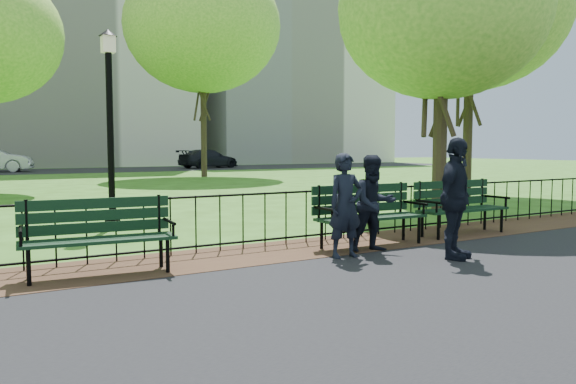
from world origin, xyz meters
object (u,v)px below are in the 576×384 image
park_bench_main (359,207)px  park_bench_left_a (98,228)px  tree_far_e (203,26)px  person_left (346,206)px  tree_mid_e (471,8)px  lamppost (110,121)px  person_mid (374,204)px  park_bench_right_a (458,201)px  sedan_dark (209,159)px  person_right (455,198)px  tree_near_e (443,10)px

park_bench_main → park_bench_left_a: 4.07m
park_bench_main → tree_far_e: (6.27, 21.74, 7.49)m
park_bench_left_a → person_left: person_left is taller
tree_mid_e → person_left: bearing=-146.8°
lamppost → person_mid: lamppost is taller
lamppost → park_bench_right_a: bearing=-38.4°
park_bench_right_a → lamppost: 6.96m
park_bench_main → lamppost: size_ratio=0.50×
park_bench_right_a → sedan_dark: (9.05, 33.35, 0.10)m
person_mid → sedan_dark: person_mid is taller
lamppost → sedan_dark: lamppost is taller
tree_far_e → sedan_dark: bearing=66.1°
park_bench_left_a → sedan_dark: size_ratio=0.39×
person_left → tree_mid_e: bearing=37.9°
park_bench_main → tree_far_e: bearing=75.6°
lamppost → tree_mid_e: size_ratio=0.45×
park_bench_left_a → park_bench_right_a: 6.51m
park_bench_right_a → person_right: bearing=-139.5°
person_left → tree_near_e: bearing=37.4°
tree_near_e → sedan_dark: tree_near_e is taller
tree_near_e → lamppost: bearing=170.3°
tree_mid_e → lamppost: bearing=-172.9°
park_bench_left_a → park_bench_right_a: size_ratio=0.99×
park_bench_left_a → lamppost: 4.63m
tree_mid_e → sedan_dark: (2.38, 27.65, -5.44)m
park_bench_left_a → tree_near_e: size_ratio=0.27×
park_bench_right_a → tree_far_e: size_ratio=0.17×
tree_near_e → person_right: (-4.31, -4.49, -4.12)m
park_bench_right_a → lamppost: lamppost is taller
tree_near_e → person_mid: size_ratio=4.81×
lamppost → person_left: bearing=-66.0°
lamppost → tree_mid_e: bearing=7.1°
tree_near_e → tree_far_e: bearing=85.9°
lamppost → sedan_dark: bearing=63.7°
person_right → park_bench_right_a: bearing=16.1°
tree_far_e → person_left: tree_far_e is taller
person_mid → tree_mid_e: bearing=43.6°
park_bench_main → person_mid: (-0.05, -0.42, 0.10)m
park_bench_left_a → sedan_dark: bearing=70.2°
lamppost → tree_near_e: (7.80, -1.33, 2.86)m
tree_mid_e → person_right: bearing=-139.3°
person_right → tree_near_e: bearing=21.2°
tree_near_e → tree_far_e: 19.01m
person_right → park_bench_main: bearing=87.5°
lamppost → tree_far_e: 20.54m
park_bench_left_a → tree_mid_e: size_ratio=0.22×
person_right → sedan_dark: (10.89, 34.95, -0.17)m
tree_mid_e → tree_near_e: bearing=-146.1°
person_mid → park_bench_left_a: bearing=-179.0°
park_bench_right_a → tree_near_e: size_ratio=0.27×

